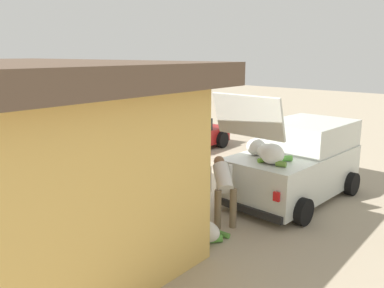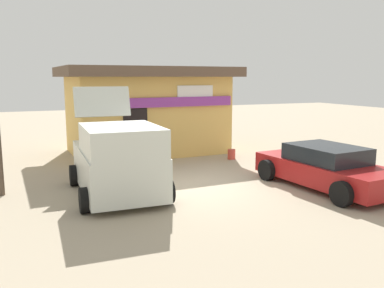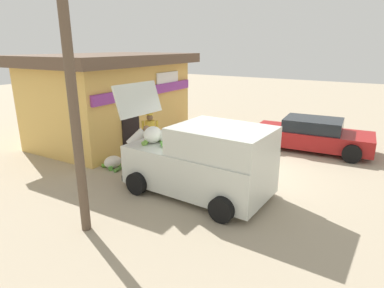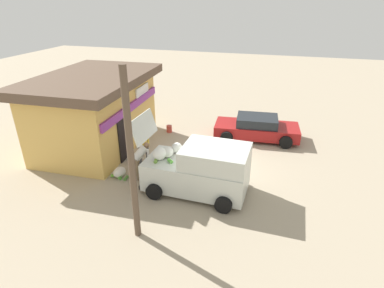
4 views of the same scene
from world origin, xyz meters
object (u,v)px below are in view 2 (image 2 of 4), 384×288
Objects in this scene: delivery_van at (118,160)px; paint_bucket at (231,154)px; unloaded_banana_pile at (99,163)px; vendor_standing at (141,141)px; storefront_bar at (147,109)px; parked_sedan at (326,168)px; customer_bending at (110,146)px.

paint_bucket is (5.12, 3.11, -0.77)m from delivery_van.
paint_bucket is (5.02, -0.36, 0.01)m from unloaded_banana_pile.
delivery_van reaches higher than paint_bucket.
delivery_van is 3.34m from vendor_standing.
storefront_bar is 8.14m from parked_sedan.
customer_bending reaches higher than parked_sedan.
delivery_van is at bearing -116.56° from vendor_standing.
parked_sedan is at bearing -47.87° from vendor_standing.
storefront_bar is 1.59× the size of parked_sedan.
delivery_van is 3.56m from unloaded_banana_pile.
delivery_van reaches higher than vendor_standing.
customer_bending is at bearing -161.91° from vendor_standing.
customer_bending is at bearing -73.15° from unloaded_banana_pile.
delivery_van is 2.64m from customer_bending.
delivery_van is at bearing -113.79° from storefront_bar.
parked_sedan is 2.69× the size of vendor_standing.
delivery_van is 5.84m from parked_sedan.
customer_bending reaches higher than unloaded_banana_pile.
storefront_bar reaches higher than vendor_standing.
parked_sedan is 3.03× the size of customer_bending.
parked_sedan is at bearing -83.98° from paint_bucket.
customer_bending is 3.84× the size of paint_bucket.
parked_sedan is 4.71m from paint_bucket.
storefront_bar is 4.10m from paint_bucket.
vendor_standing is at bearing -19.03° from unloaded_banana_pile.
unloaded_banana_pile reaches higher than paint_bucket.
storefront_bar is 6.50m from delivery_van.
vendor_standing reaches higher than unloaded_banana_pile.
delivery_van is at bearing -148.75° from paint_bucket.
parked_sedan is at bearing -15.56° from delivery_van.
customer_bending is (0.36, 2.62, -0.06)m from delivery_van.
customer_bending reaches higher than paint_bucket.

